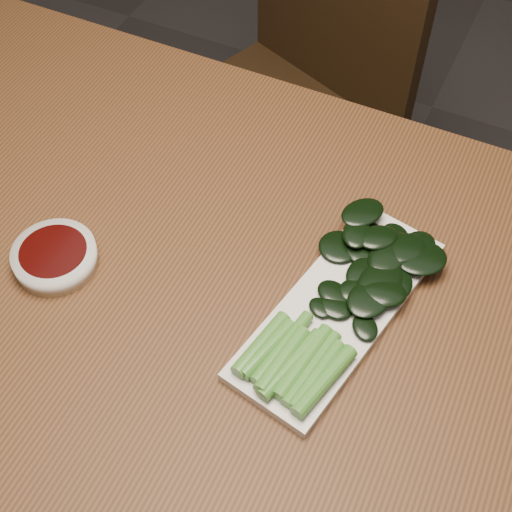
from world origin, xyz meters
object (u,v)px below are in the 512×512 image
object	(u,v)px
table	(242,321)
sauce_bowl	(55,257)
gai_lan	(347,298)
serving_plate	(338,309)
chair_far	(290,95)

from	to	relation	value
table	sauce_bowl	bearing A→B (deg)	-164.86
table	gai_lan	xyz separation A→B (m)	(0.13, 0.03, 0.10)
sauce_bowl	gai_lan	size ratio (longest dim) A/B	0.32
table	sauce_bowl	size ratio (longest dim) A/B	12.80
table	gai_lan	distance (m)	0.16
sauce_bowl	gai_lan	xyz separation A→B (m)	(0.37, 0.10, 0.01)
sauce_bowl	serving_plate	world-z (taller)	sauce_bowl
chair_far	serving_plate	bearing A→B (deg)	-40.76
serving_plate	gai_lan	bearing A→B (deg)	50.23
chair_far	gai_lan	world-z (taller)	chair_far
serving_plate	gai_lan	world-z (taller)	gai_lan
table	chair_far	bearing A→B (deg)	107.72
sauce_bowl	gai_lan	world-z (taller)	gai_lan
table	chair_far	world-z (taller)	chair_far
chair_far	sauce_bowl	distance (m)	0.78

